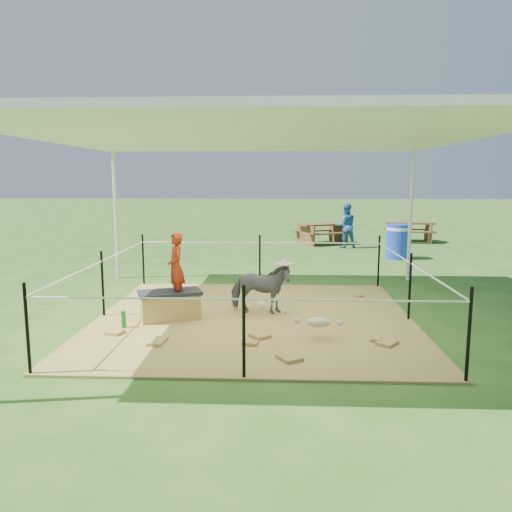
{
  "coord_description": "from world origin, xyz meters",
  "views": [
    {
      "loc": [
        0.34,
        -7.12,
        2.05
      ],
      "look_at": [
        0.0,
        0.6,
        0.85
      ],
      "focal_mm": 35.0,
      "sensor_mm": 36.0,
      "label": 1
    }
  ],
  "objects_px": {
    "woman": "(176,260)",
    "pony": "(260,289)",
    "trash_barrel": "(397,242)",
    "picnic_table_far": "(409,232)",
    "picnic_table_near": "(322,234)",
    "green_bottle": "(124,319)",
    "straw_bale": "(170,307)",
    "distant_person": "(346,226)",
    "foal": "(319,320)"
  },
  "relations": [
    {
      "from": "pony",
      "to": "foal",
      "type": "relative_size",
      "value": 1.04
    },
    {
      "from": "woman",
      "to": "distant_person",
      "type": "distance_m",
      "value": 8.73
    },
    {
      "from": "pony",
      "to": "picnic_table_far",
      "type": "bearing_deg",
      "value": -22.36
    },
    {
      "from": "pony",
      "to": "picnic_table_near",
      "type": "relative_size",
      "value": 0.59
    },
    {
      "from": "woman",
      "to": "picnic_table_far",
      "type": "xyz_separation_m",
      "value": [
        5.77,
        9.52,
        -0.57
      ]
    },
    {
      "from": "straw_bale",
      "to": "distant_person",
      "type": "xyz_separation_m",
      "value": [
        3.59,
        7.99,
        0.45
      ]
    },
    {
      "from": "pony",
      "to": "trash_barrel",
      "type": "xyz_separation_m",
      "value": [
        3.36,
        5.61,
        0.03
      ]
    },
    {
      "from": "trash_barrel",
      "to": "distant_person",
      "type": "relative_size",
      "value": 0.67
    },
    {
      "from": "pony",
      "to": "distant_person",
      "type": "xyz_separation_m",
      "value": [
        2.29,
        7.65,
        0.25
      ]
    },
    {
      "from": "foal",
      "to": "distant_person",
      "type": "xyz_separation_m",
      "value": [
        1.51,
        8.82,
        0.39
      ]
    },
    {
      "from": "picnic_table_near",
      "to": "green_bottle",
      "type": "bearing_deg",
      "value": -136.63
    },
    {
      "from": "woman",
      "to": "picnic_table_near",
      "type": "bearing_deg",
      "value": 141.19
    },
    {
      "from": "foal",
      "to": "picnic_table_far",
      "type": "distance_m",
      "value": 11.02
    },
    {
      "from": "woman",
      "to": "picnic_table_far",
      "type": "distance_m",
      "value": 11.15
    },
    {
      "from": "trash_barrel",
      "to": "distant_person",
      "type": "xyz_separation_m",
      "value": [
        -1.07,
        2.03,
        0.22
      ]
    },
    {
      "from": "trash_barrel",
      "to": "picnic_table_near",
      "type": "height_order",
      "value": "trash_barrel"
    },
    {
      "from": "picnic_table_near",
      "to": "distant_person",
      "type": "relative_size",
      "value": 1.17
    },
    {
      "from": "pony",
      "to": "picnic_table_far",
      "type": "xyz_separation_m",
      "value": [
        4.57,
        9.17,
        -0.09
      ]
    },
    {
      "from": "green_bottle",
      "to": "distant_person",
      "type": "height_order",
      "value": "distant_person"
    },
    {
      "from": "straw_bale",
      "to": "green_bottle",
      "type": "relative_size",
      "value": 3.6
    },
    {
      "from": "woman",
      "to": "straw_bale",
      "type": "bearing_deg",
      "value": -110.89
    },
    {
      "from": "picnic_table_far",
      "to": "pony",
      "type": "bearing_deg",
      "value": -110.77
    },
    {
      "from": "woman",
      "to": "green_bottle",
      "type": "height_order",
      "value": "woman"
    },
    {
      "from": "straw_bale",
      "to": "trash_barrel",
      "type": "relative_size",
      "value": 0.93
    },
    {
      "from": "picnic_table_far",
      "to": "green_bottle",
      "type": "bearing_deg",
      "value": -117.05
    },
    {
      "from": "picnic_table_near",
      "to": "distant_person",
      "type": "distance_m",
      "value": 1.14
    },
    {
      "from": "green_bottle",
      "to": "distant_person",
      "type": "relative_size",
      "value": 0.17
    },
    {
      "from": "green_bottle",
      "to": "foal",
      "type": "distance_m",
      "value": 2.66
    },
    {
      "from": "picnic_table_near",
      "to": "picnic_table_far",
      "type": "xyz_separation_m",
      "value": [
        2.89,
        0.62,
        0.0
      ]
    },
    {
      "from": "green_bottle",
      "to": "picnic_table_far",
      "type": "distance_m",
      "value": 11.86
    },
    {
      "from": "woman",
      "to": "trash_barrel",
      "type": "height_order",
      "value": "woman"
    },
    {
      "from": "picnic_table_near",
      "to": "picnic_table_far",
      "type": "bearing_deg",
      "value": -13.8
    },
    {
      "from": "green_bottle",
      "to": "pony",
      "type": "xyz_separation_m",
      "value": [
        1.85,
        0.8,
        0.27
      ]
    },
    {
      "from": "pony",
      "to": "trash_barrel",
      "type": "bearing_deg",
      "value": -26.75
    },
    {
      "from": "woman",
      "to": "pony",
      "type": "height_order",
      "value": "woman"
    },
    {
      "from": "trash_barrel",
      "to": "picnic_table_far",
      "type": "bearing_deg",
      "value": 71.16
    },
    {
      "from": "foal",
      "to": "picnic_table_far",
      "type": "xyz_separation_m",
      "value": [
        3.79,
        10.35,
        0.05
      ]
    },
    {
      "from": "straw_bale",
      "to": "foal",
      "type": "relative_size",
      "value": 0.95
    },
    {
      "from": "straw_bale",
      "to": "woman",
      "type": "relative_size",
      "value": 0.83
    },
    {
      "from": "straw_bale",
      "to": "picnic_table_near",
      "type": "relative_size",
      "value": 0.53
    },
    {
      "from": "straw_bale",
      "to": "picnic_table_near",
      "type": "bearing_deg",
      "value": 71.5
    },
    {
      "from": "trash_barrel",
      "to": "foal",
      "type": "bearing_deg",
      "value": -110.77
    },
    {
      "from": "trash_barrel",
      "to": "picnic_table_far",
      "type": "height_order",
      "value": "trash_barrel"
    },
    {
      "from": "green_bottle",
      "to": "trash_barrel",
      "type": "height_order",
      "value": "trash_barrel"
    },
    {
      "from": "green_bottle",
      "to": "pony",
      "type": "relative_size",
      "value": 0.25
    },
    {
      "from": "straw_bale",
      "to": "picnic_table_far",
      "type": "height_order",
      "value": "picnic_table_far"
    },
    {
      "from": "green_bottle",
      "to": "foal",
      "type": "relative_size",
      "value": 0.26
    },
    {
      "from": "foal",
      "to": "trash_barrel",
      "type": "distance_m",
      "value": 7.26
    },
    {
      "from": "foal",
      "to": "distant_person",
      "type": "distance_m",
      "value": 8.95
    },
    {
      "from": "woman",
      "to": "distant_person",
      "type": "height_order",
      "value": "woman"
    }
  ]
}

